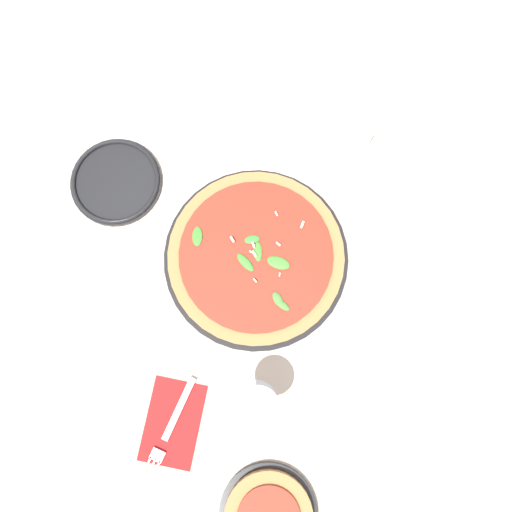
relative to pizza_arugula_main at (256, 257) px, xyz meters
The scene contains 7 objects.
ground_plane 0.04m from the pizza_arugula_main, 47.83° to the left, with size 6.00×6.00×0.00m, color beige.
pizza_arugula_main is the anchor object (origin of this frame).
wine_glass 0.28m from the pizza_arugula_main, ahead, with size 0.07×0.07×0.15m.
napkin 0.34m from the pizza_arugula_main, 24.16° to the right, with size 0.16×0.12×0.01m.
fork 0.35m from the pizza_arugula_main, 24.12° to the right, with size 0.18×0.09×0.00m.
side_plate_white 0.32m from the pizza_arugula_main, 116.67° to the right, with size 0.18×0.18×0.02m.
shaker_pepper 0.32m from the pizza_arugula_main, 140.91° to the left, with size 0.03×0.03×0.07m.
Camera 1 is at (0.15, -0.02, 0.95)m, focal length 35.00 mm.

